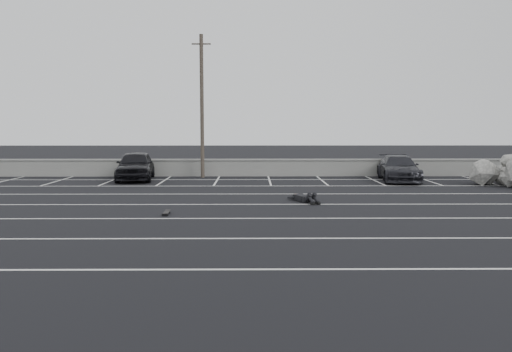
{
  "coord_description": "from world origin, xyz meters",
  "views": [
    {
      "loc": [
        0.01,
        -16.7,
        3.18
      ],
      "look_at": [
        0.18,
        4.38,
        1.0
      ],
      "focal_mm": 35.0,
      "sensor_mm": 36.0,
      "label": 1
    }
  ],
  "objects_px": {
    "car_left": "(136,165)",
    "person": "(301,195)",
    "trash_bin": "(390,169)",
    "skateboard": "(166,213)",
    "utility_pole": "(202,106)",
    "car_right": "(399,168)"
  },
  "relations": [
    {
      "from": "car_right",
      "to": "trash_bin",
      "type": "distance_m",
      "value": 1.28
    },
    {
      "from": "trash_bin",
      "to": "person",
      "type": "distance_m",
      "value": 10.62
    },
    {
      "from": "car_right",
      "to": "person",
      "type": "height_order",
      "value": "car_right"
    },
    {
      "from": "utility_pole",
      "to": "person",
      "type": "bearing_deg",
      "value": -61.4
    },
    {
      "from": "car_left",
      "to": "person",
      "type": "xyz_separation_m",
      "value": [
        8.8,
        -8.06,
        -0.59
      ]
    },
    {
      "from": "car_right",
      "to": "utility_pole",
      "type": "xyz_separation_m",
      "value": [
        -11.28,
        1.84,
        3.57
      ]
    },
    {
      "from": "car_left",
      "to": "utility_pole",
      "type": "distance_m",
      "value": 5.23
    },
    {
      "from": "utility_pole",
      "to": "person",
      "type": "height_order",
      "value": "utility_pole"
    },
    {
      "from": "utility_pole",
      "to": "skateboard",
      "type": "xyz_separation_m",
      "value": [
        -0.07,
        -12.42,
        -4.21
      ]
    },
    {
      "from": "trash_bin",
      "to": "car_left",
      "type": "bearing_deg",
      "value": -177.62
    },
    {
      "from": "car_left",
      "to": "utility_pole",
      "type": "xyz_separation_m",
      "value": [
        3.75,
        1.2,
        3.45
      ]
    },
    {
      "from": "skateboard",
      "to": "car_left",
      "type": "bearing_deg",
      "value": 108.12
    },
    {
      "from": "car_left",
      "to": "trash_bin",
      "type": "relative_size",
      "value": 4.63
    },
    {
      "from": "skateboard",
      "to": "trash_bin",
      "type": "bearing_deg",
      "value": 46.48
    },
    {
      "from": "car_right",
      "to": "person",
      "type": "bearing_deg",
      "value": -122.97
    },
    {
      "from": "trash_bin",
      "to": "skateboard",
      "type": "relative_size",
      "value": 1.48
    },
    {
      "from": "car_left",
      "to": "person",
      "type": "relative_size",
      "value": 1.9
    },
    {
      "from": "car_right",
      "to": "skateboard",
      "type": "height_order",
      "value": "car_right"
    },
    {
      "from": "person",
      "to": "car_left",
      "type": "bearing_deg",
      "value": 113.95
    },
    {
      "from": "car_left",
      "to": "car_right",
      "type": "relative_size",
      "value": 0.99
    },
    {
      "from": "utility_pole",
      "to": "trash_bin",
      "type": "distance_m",
      "value": 11.79
    },
    {
      "from": "car_left",
      "to": "skateboard",
      "type": "relative_size",
      "value": 6.83
    }
  ]
}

